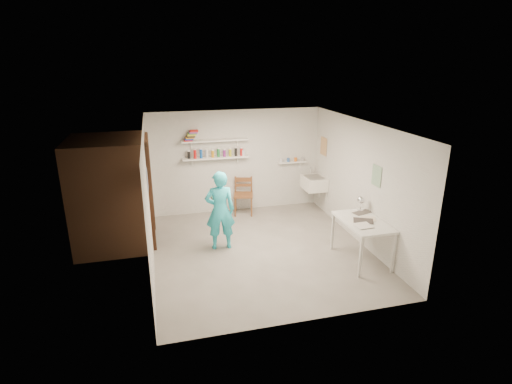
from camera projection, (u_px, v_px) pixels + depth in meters
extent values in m
cube|color=slate|center=(261.00, 251.00, 7.66)|extent=(4.00, 4.50, 0.02)
cube|color=silver|center=(262.00, 125.00, 6.89)|extent=(4.00, 4.50, 0.02)
cube|color=silver|center=(236.00, 161.00, 9.35)|extent=(4.00, 0.02, 2.40)
cube|color=silver|center=(307.00, 244.00, 5.20)|extent=(4.00, 0.02, 2.40)
cube|color=silver|center=(148.00, 200.00, 6.80)|extent=(0.02, 4.50, 2.40)
cube|color=silver|center=(361.00, 183.00, 7.75)|extent=(0.02, 4.50, 2.40)
cube|color=black|center=(150.00, 192.00, 7.83)|extent=(0.02, 0.90, 2.00)
cube|color=brown|center=(111.00, 193.00, 7.65)|extent=(1.40, 1.50, 2.10)
cube|color=brown|center=(146.00, 139.00, 7.50)|extent=(0.06, 1.05, 0.10)
cube|color=brown|center=(151.00, 201.00, 7.38)|extent=(0.06, 0.10, 2.00)
cube|color=brown|center=(151.00, 185.00, 8.29)|extent=(0.06, 0.10, 2.00)
cube|color=white|center=(216.00, 158.00, 9.06)|extent=(1.50, 0.22, 0.03)
cube|color=white|center=(215.00, 140.00, 8.93)|extent=(1.50, 0.22, 0.03)
cube|color=white|center=(292.00, 162.00, 9.61)|extent=(0.70, 0.14, 0.03)
cube|color=#334C7F|center=(147.00, 180.00, 6.74)|extent=(0.01, 0.28, 0.36)
cube|color=#995933|center=(324.00, 146.00, 9.28)|extent=(0.01, 0.34, 0.42)
cube|color=#3F724C|center=(377.00, 176.00, 7.14)|extent=(0.01, 0.30, 0.38)
cube|color=white|center=(314.00, 183.00, 9.41)|extent=(0.48, 0.60, 0.30)
imported|color=#2AC2D6|center=(220.00, 210.00, 7.53)|extent=(0.58, 0.40, 1.54)
cylinder|color=beige|center=(217.00, 194.00, 7.64)|extent=(0.28, 0.05, 0.28)
cube|color=brown|center=(243.00, 195.00, 9.30)|extent=(0.53, 0.51, 0.94)
cube|color=silver|center=(361.00, 241.00, 7.16)|extent=(0.70, 1.16, 0.77)
sphere|color=silver|center=(361.00, 200.00, 7.44)|extent=(0.15, 0.15, 0.15)
cylinder|color=black|center=(188.00, 155.00, 8.88)|extent=(0.06, 0.06, 0.17)
cylinder|color=red|center=(194.00, 155.00, 8.91)|extent=(0.06, 0.06, 0.17)
cylinder|color=blue|center=(200.00, 154.00, 8.95)|extent=(0.06, 0.06, 0.17)
cylinder|color=white|center=(206.00, 154.00, 8.98)|extent=(0.06, 0.06, 0.17)
cylinder|color=orange|center=(213.00, 154.00, 9.01)|extent=(0.06, 0.06, 0.17)
cylinder|color=#268C3F|center=(219.00, 153.00, 9.05)|extent=(0.06, 0.06, 0.17)
cylinder|color=#8C268C|center=(225.00, 153.00, 9.08)|extent=(0.06, 0.06, 0.17)
cylinder|color=gold|center=(231.00, 153.00, 9.11)|extent=(0.06, 0.06, 0.17)
cylinder|color=black|center=(237.00, 152.00, 9.15)|extent=(0.06, 0.06, 0.17)
cylinder|color=red|center=(243.00, 152.00, 9.18)|extent=(0.06, 0.06, 0.17)
cube|color=red|center=(188.00, 140.00, 8.78)|extent=(0.18, 0.14, 0.03)
cube|color=#1933A5|center=(189.00, 139.00, 8.78)|extent=(0.18, 0.14, 0.03)
cube|color=orange|center=(190.00, 138.00, 8.77)|extent=(0.18, 0.14, 0.03)
cube|color=black|center=(191.00, 136.00, 8.77)|extent=(0.18, 0.14, 0.03)
cube|color=yellow|center=(192.00, 135.00, 8.77)|extent=(0.18, 0.14, 0.03)
cube|color=#338C4C|center=(192.00, 134.00, 8.76)|extent=(0.18, 0.14, 0.03)
cube|color=#8C3F8C|center=(193.00, 133.00, 8.76)|extent=(0.18, 0.14, 0.03)
cube|color=red|center=(194.00, 131.00, 8.75)|extent=(0.18, 0.14, 0.03)
cylinder|color=silver|center=(284.00, 160.00, 9.54)|extent=(0.07, 0.07, 0.09)
cylinder|color=#335999|center=(289.00, 160.00, 9.57)|extent=(0.07, 0.07, 0.09)
cylinder|color=orange|center=(295.00, 159.00, 9.61)|extent=(0.07, 0.07, 0.09)
cylinder|color=#999999|center=(300.00, 159.00, 9.64)|extent=(0.07, 0.07, 0.09)
cube|color=silver|center=(363.00, 221.00, 7.04)|extent=(0.30, 0.22, 0.00)
cube|color=#4C4742|center=(363.00, 221.00, 7.04)|extent=(0.30, 0.22, 0.00)
cube|color=beige|center=(363.00, 220.00, 7.04)|extent=(0.30, 0.22, 0.00)
cube|color=#383330|center=(363.00, 220.00, 7.03)|extent=(0.30, 0.22, 0.00)
cube|color=silver|center=(363.00, 220.00, 7.03)|extent=(0.30, 0.22, 0.00)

